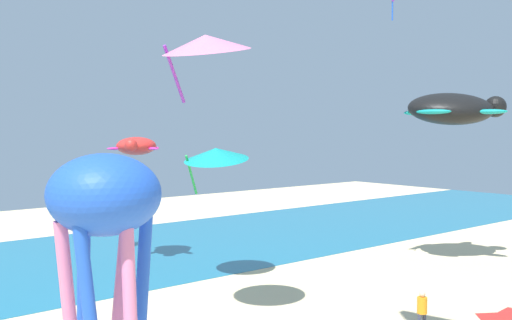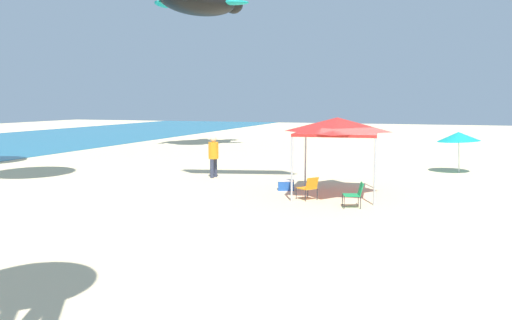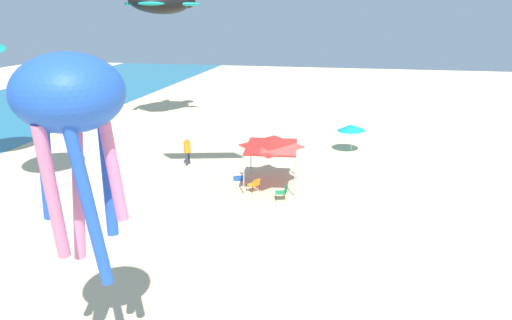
# 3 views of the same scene
# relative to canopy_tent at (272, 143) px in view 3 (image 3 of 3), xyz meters

# --- Properties ---
(ground) EXTENTS (120.00, 120.00, 0.10)m
(ground) POSITION_rel_canopy_tent_xyz_m (-0.45, -0.86, -2.57)
(ground) COLOR beige
(canopy_tent) EXTENTS (3.59, 3.12, 2.84)m
(canopy_tent) POSITION_rel_canopy_tent_xyz_m (0.00, 0.00, 0.00)
(canopy_tent) COLOR #B7B7BC
(canopy_tent) RESTS_ON ground
(beach_umbrella) EXTENTS (1.99, 2.00, 2.02)m
(beach_umbrella) POSITION_rel_canopy_tent_xyz_m (7.55, -4.51, -0.78)
(beach_umbrella) COLOR silver
(beach_umbrella) RESTS_ON ground
(folding_chair_facing_ocean) EXTENTS (0.67, 0.74, 0.82)m
(folding_chair_facing_ocean) POSITION_rel_canopy_tent_xyz_m (-2.04, -0.97, -2.05)
(folding_chair_facing_ocean) COLOR black
(folding_chair_facing_ocean) RESTS_ON ground
(folding_chair_near_cooler) EXTENTS (0.79, 0.81, 0.82)m
(folding_chair_near_cooler) POSITION_rel_canopy_tent_xyz_m (-1.34, 0.72, -2.05)
(folding_chair_near_cooler) COLOR black
(folding_chair_near_cooler) RESTS_ON ground
(cooler_box) EXTENTS (0.59, 0.72, 0.40)m
(cooler_box) POSITION_rel_canopy_tent_xyz_m (0.27, 2.00, -2.32)
(cooler_box) COLOR blue
(cooler_box) RESTS_ON ground
(person_beachcomber) EXTENTS (0.50, 0.45, 1.88)m
(person_beachcomber) POSITION_rel_canopy_tent_xyz_m (2.32, 5.94, -1.41)
(person_beachcomber) COLOR #33384C
(person_beachcomber) RESTS_ON ground
(kite_octopus_blue) EXTENTS (2.39, 2.39, 5.30)m
(kite_octopus_blue) POSITION_rel_canopy_tent_xyz_m (-14.77, 2.05, 4.96)
(kite_octopus_blue) COLOR blue
(kite_turtle_black) EXTENTS (7.36, 7.31, 2.77)m
(kite_turtle_black) POSITION_rel_canopy_tent_xyz_m (15.16, 12.59, 7.96)
(kite_turtle_black) COLOR black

